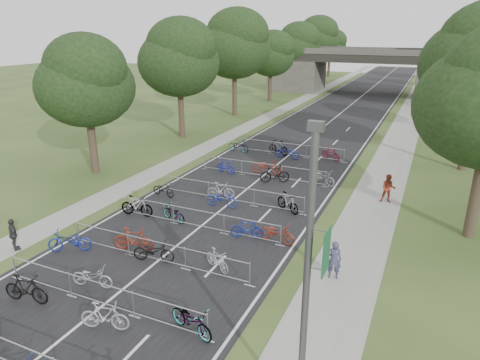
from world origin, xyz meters
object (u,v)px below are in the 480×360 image
Objects in this scene: pedestrian_a at (334,260)px; pedestrian_b at (388,189)px; overpass_bridge at (367,71)px; pedestrian_c at (13,235)px; lamppost at (308,282)px.

pedestrian_a is 0.97× the size of pedestrian_b.
overpass_bridge is 19.28× the size of pedestrian_c.
pedestrian_b is at bearing -108.88° from pedestrian_a.
lamppost reaches higher than pedestrian_b.
pedestrian_b is 1.10× the size of pedestrian_c.
pedestrian_b is at bearing -110.70° from pedestrian_c.
overpass_bridge is 63.55m from lamppost.
pedestrian_b reaches higher than pedestrian_c.
pedestrian_c is at bearing -145.63° from pedestrian_b.
overpass_bridge reaches higher than pedestrian_a.
lamppost is (8.33, -63.00, 0.75)m from overpass_bridge.
pedestrian_a is at bearing -136.75° from pedestrian_c.
pedestrian_c is at bearing 2.82° from pedestrian_a.
pedestrian_c is (-6.80, -59.65, -2.73)m from overpass_bridge.
pedestrian_b is at bearing 88.84° from lamppost.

